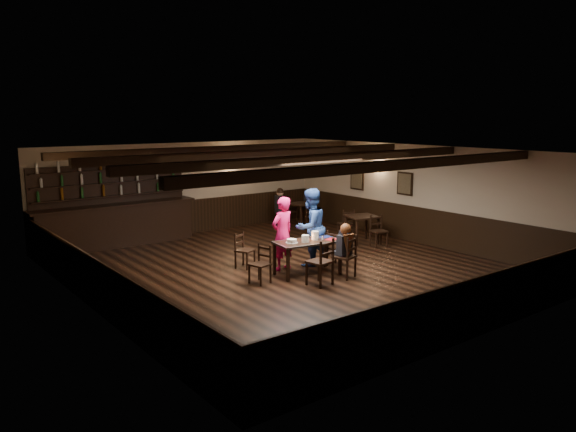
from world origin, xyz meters
TOP-DOWN VIEW (x-y plane):
  - ground at (0.00, 0.00)m, footprint 10.00×10.00m
  - room_shell at (0.01, 0.04)m, footprint 9.02×10.02m
  - dining_table at (0.09, -0.56)m, footprint 1.55×0.92m
  - chair_near_left at (-0.21, -1.43)m, footprint 0.53×0.51m
  - chair_near_right at (0.56, -1.34)m, footprint 0.55×0.53m
  - chair_end_left at (-1.09, -0.48)m, footprint 0.44×0.45m
  - chair_end_right at (1.00, -0.47)m, footprint 0.45×0.46m
  - chair_far_pushed at (-0.77, 0.78)m, footprint 0.50×0.49m
  - woman_pink at (-0.13, 0.08)m, footprint 0.66×0.49m
  - man_blue at (0.61, -0.02)m, footprint 0.97×0.80m
  - seated_person at (0.54, -1.28)m, footprint 0.31×0.47m
  - cake at (-0.31, -0.49)m, footprint 0.27×0.27m
  - plate_stack_a at (-0.02, -0.61)m, footprint 0.17×0.17m
  - plate_stack_b at (0.31, -0.55)m, footprint 0.16×0.16m
  - tea_light at (0.12, -0.48)m, footprint 0.05×0.05m
  - salt_shaker at (0.41, -0.68)m, footprint 0.03×0.03m
  - pepper_shaker at (0.44, -0.66)m, footprint 0.03×0.03m
  - drink_glass at (0.41, -0.49)m, footprint 0.07×0.07m
  - menu_red at (0.62, -0.74)m, footprint 0.34×0.29m
  - menu_blue at (0.67, -0.47)m, footprint 0.31×0.22m
  - bar_counter at (-2.31, 4.72)m, footprint 4.41×0.70m
  - back_table_a at (3.28, 0.96)m, footprint 0.98×0.98m
  - back_table_b at (3.35, 3.74)m, footprint 0.76×0.76m
  - bg_patron_left at (2.60, 3.86)m, footprint 0.35×0.45m
  - bg_patron_right at (3.80, 3.90)m, footprint 0.21×0.33m

SIDE VIEW (x-z plane):
  - ground at x=0.00m, z-range 0.00..0.00m
  - chair_end_left at x=-1.09m, z-range 0.07..0.88m
  - chair_far_pushed at x=-0.77m, z-range 0.07..0.90m
  - chair_end_right at x=1.00m, z-range 0.07..0.93m
  - chair_near_right at x=0.56m, z-range 0.08..1.02m
  - chair_near_left at x=-0.21m, z-range 0.08..1.08m
  - back_table_b at x=3.35m, z-range 0.27..1.02m
  - back_table_a at x=3.28m, z-range 0.27..1.02m
  - dining_table at x=0.09m, z-range 0.28..1.04m
  - bar_counter at x=-2.31m, z-range -0.37..1.83m
  - menu_red at x=0.62m, z-range 0.75..0.76m
  - menu_blue at x=0.67m, z-range 0.75..0.76m
  - tea_light at x=0.12m, z-range 0.75..0.80m
  - cake at x=-0.31m, z-range 0.75..0.83m
  - salt_shaker at x=0.41m, z-range 0.75..0.84m
  - pepper_shaker at x=0.44m, z-range 0.75..0.84m
  - bg_patron_right at x=3.80m, z-range 0.46..1.14m
  - seated_person at x=0.54m, z-range 0.42..1.19m
  - drink_glass at x=0.41m, z-range 0.75..0.87m
  - plate_stack_a at x=-0.02m, z-range 0.75..0.91m
  - woman_pink at x=-0.13m, z-range 0.00..1.68m
  - plate_stack_b at x=0.31m, z-range 0.75..0.94m
  - bg_patron_left at x=2.60m, z-range 0.47..1.27m
  - man_blue at x=0.61m, z-range 0.00..1.82m
  - room_shell at x=0.01m, z-range 0.39..3.10m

